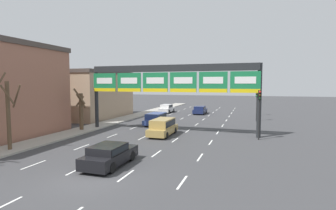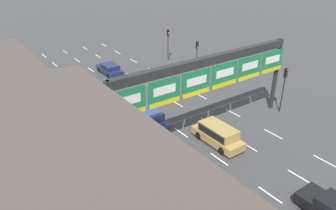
{
  "view_description": "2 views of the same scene",
  "coord_description": "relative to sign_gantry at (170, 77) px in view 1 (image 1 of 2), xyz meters",
  "views": [
    {
      "loc": [
        8.35,
        -12.08,
        5.19
      ],
      "look_at": [
        -0.27,
        14.8,
        2.94
      ],
      "focal_mm": 28.0,
      "sensor_mm": 36.0,
      "label": 1
    },
    {
      "loc": [
        -17.28,
        -4.02,
        15.36
      ],
      "look_at": [
        -2.54,
        16.76,
        2.73
      ],
      "focal_mm": 35.0,
      "sensor_mm": 36.0,
      "label": 2
    }
  ],
  "objects": [
    {
      "name": "car_navy",
      "position": [
        -0.24,
        18.53,
        -5.17
      ],
      "size": [
        1.86,
        4.53,
        1.37
      ],
      "color": "#19234C",
      "rests_on": "ground_plane"
    },
    {
      "name": "traffic_light_far_end",
      "position": [
        9.04,
        12.16,
        -2.81
      ],
      "size": [
        0.3,
        0.35,
        4.31
      ],
      "color": "black",
      "rests_on": "ground_plane"
    },
    {
      "name": "sign_gantry",
      "position": [
        0.0,
        0.0,
        0.0
      ],
      "size": [
        18.52,
        0.7,
        7.24
      ],
      "color": "#232628",
      "rests_on": "ground_plane"
    },
    {
      "name": "tree_bare_closest",
      "position": [
        -9.69,
        -2.04,
        -3.46
      ],
      "size": [
        1.53,
        1.54,
        4.61
      ],
      "color": "brown",
      "rests_on": "sidewalk_left"
    },
    {
      "name": "lane_dashes",
      "position": [
        0.0,
        -1.03,
        -5.9
      ],
      "size": [
        10.02,
        67.0,
        0.01
      ],
      "color": "white",
      "rests_on": "ground_plane"
    },
    {
      "name": "ground_plane",
      "position": [
        0.0,
        -14.53,
        -5.9
      ],
      "size": [
        220.0,
        220.0,
        0.0
      ],
      "primitive_type": "plane",
      "color": "#3D3D3F"
    },
    {
      "name": "suv_blue",
      "position": [
        -3.27,
        4.58,
        -5.06
      ],
      "size": [
        1.99,
        4.66,
        1.5
      ],
      "color": "navy",
      "rests_on": "ground_plane"
    },
    {
      "name": "traffic_light_mid_block",
      "position": [
        9.05,
        -1.06,
        -2.59
      ],
      "size": [
        0.3,
        0.35,
        4.63
      ],
      "color": "black",
      "rests_on": "ground_plane"
    },
    {
      "name": "car_white",
      "position": [
        -6.49,
        18.92,
        -5.11
      ],
      "size": [
        1.85,
        4.64,
        1.5
      ],
      "color": "silver",
      "rests_on": "ground_plane"
    },
    {
      "name": "suv_gold",
      "position": [
        -0.18,
        -1.74,
        -4.96
      ],
      "size": [
        1.9,
        4.81,
        1.69
      ],
      "color": "#A88947",
      "rests_on": "ground_plane"
    },
    {
      "name": "traffic_light_near_gantry",
      "position": [
        9.27,
        18.85,
        -2.71
      ],
      "size": [
        0.3,
        0.35,
        4.46
      ],
      "color": "black",
      "rests_on": "ground_plane"
    },
    {
      "name": "building_far",
      "position": [
        -15.77,
        8.67,
        -2.29
      ],
      "size": [
        8.82,
        13.0,
        7.21
      ],
      "color": "tan",
      "rests_on": "ground_plane"
    },
    {
      "name": "car_black",
      "position": [
        -0.19,
        -12.19,
        -5.16
      ],
      "size": [
        1.96,
        4.41,
        1.39
      ],
      "color": "black",
      "rests_on": "ground_plane"
    },
    {
      "name": "tree_bare_second",
      "position": [
        -9.45,
        -11.32,
        -2.78
      ],
      "size": [
        1.65,
        1.64,
        5.97
      ],
      "color": "brown",
      "rests_on": "sidewalk_left"
    }
  ]
}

